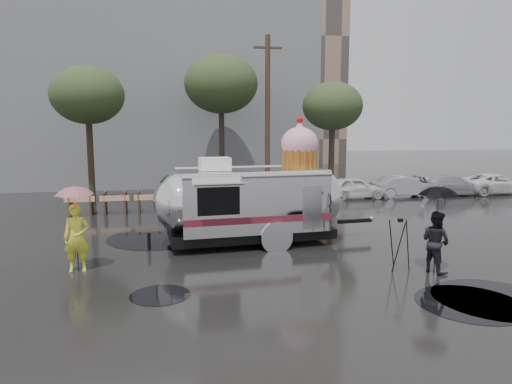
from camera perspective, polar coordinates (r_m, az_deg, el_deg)
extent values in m
plane|color=black|center=(12.61, 4.30, -10.07)|extent=(120.00, 120.00, 0.00)
cylinder|color=black|center=(16.82, -12.13, -5.56)|extent=(3.59, 3.59, 0.01)
cylinder|color=black|center=(12.11, 27.56, -11.75)|extent=(2.74, 2.74, 0.01)
cylinder|color=black|center=(11.25, -11.91, -12.48)|extent=(1.42, 1.42, 0.01)
cylinder|color=black|center=(11.59, 25.21, -12.47)|extent=(2.40, 2.40, 0.01)
cube|color=slate|center=(35.63, -12.72, 12.05)|extent=(22.00, 12.00, 13.00)
cylinder|color=#473323|center=(26.18, 1.44, 9.36)|extent=(0.28, 0.28, 9.00)
cube|color=#473323|center=(26.53, 1.47, 17.59)|extent=(1.60, 0.12, 0.12)
cylinder|color=#382D26|center=(24.84, -20.03, 5.31)|extent=(0.32, 0.32, 5.85)
ellipsoid|color=#283B1C|center=(24.87, -20.33, 11.30)|extent=(3.64, 3.64, 2.86)
cylinder|color=#382D26|center=(26.74, -4.31, 6.90)|extent=(0.32, 0.32, 6.75)
ellipsoid|color=#283B1C|center=(26.84, -4.38, 13.32)|extent=(4.20, 4.20, 3.30)
cylinder|color=#382D26|center=(26.25, 9.42, 5.32)|extent=(0.32, 0.32, 5.40)
ellipsoid|color=#283B1C|center=(26.24, 9.55, 10.56)|extent=(3.36, 3.36, 2.64)
cube|color=#473323|center=(22.22, -22.16, -1.37)|extent=(0.08, 0.80, 1.00)
cube|color=#473323|center=(22.06, -19.86, -1.32)|extent=(0.08, 0.80, 1.00)
cube|color=#E5590C|center=(21.73, -21.21, -0.86)|extent=(1.30, 0.04, 0.25)
cube|color=#473323|center=(21.98, -18.32, -1.28)|extent=(0.08, 0.80, 1.00)
cube|color=#473323|center=(21.88, -15.98, -1.22)|extent=(0.08, 0.80, 1.00)
cube|color=#E5590C|center=(21.51, -17.28, -0.75)|extent=(1.30, 0.04, 0.25)
cube|color=#473323|center=(21.84, -14.41, -1.18)|extent=(0.08, 0.80, 1.00)
cube|color=#473323|center=(21.81, -12.05, -1.12)|extent=(0.08, 0.80, 1.00)
cube|color=#E5590C|center=(21.41, -13.28, -0.65)|extent=(1.30, 0.04, 0.25)
imported|color=silver|center=(25.87, 12.17, 0.76)|extent=(4.00, 1.80, 1.40)
imported|color=#B2B2B7|center=(27.20, 17.99, 0.89)|extent=(4.00, 1.80, 1.40)
imported|color=#B2B2B7|center=(28.77, 23.21, 1.05)|extent=(4.20, 1.80, 1.44)
imported|color=silver|center=(30.57, 27.86, 1.20)|extent=(4.40, 1.90, 1.50)
cube|color=silver|center=(15.44, -0.73, -0.82)|extent=(4.97, 2.83, 1.97)
ellipsoid|color=silver|center=(16.20, 7.54, -0.47)|extent=(1.80, 2.62, 1.97)
ellipsoid|color=silver|center=(15.04, -9.65, -1.18)|extent=(1.80, 2.62, 1.97)
cube|color=black|center=(15.66, -0.72, -4.98)|extent=(5.60, 2.54, 0.33)
cylinder|color=black|center=(14.75, 2.44, -5.80)|extent=(0.78, 0.29, 0.77)
cylinder|color=black|center=(16.86, 0.13, -4.03)|extent=(0.78, 0.29, 0.77)
cylinder|color=silver|center=(14.60, 2.62, -5.73)|extent=(1.05, 0.18, 1.05)
cube|color=black|center=(17.01, 12.26, -3.55)|extent=(1.32, 0.22, 0.13)
sphere|color=silver|center=(17.30, 14.20, -3.23)|extent=(0.19, 0.19, 0.17)
cylinder|color=black|center=(15.23, -13.24, -6.00)|extent=(0.12, 0.12, 0.55)
cube|color=maroon|center=(14.34, 0.52, -3.52)|extent=(4.80, 0.35, 0.22)
cube|color=maroon|center=(16.72, -1.79, -1.85)|extent=(4.80, 0.35, 0.22)
cube|color=black|center=(13.92, -4.68, -1.15)|extent=(1.31, 0.12, 0.87)
cube|color=#A09D96|center=(13.58, -4.50, 0.95)|extent=(1.56, 0.64, 0.16)
cube|color=silver|center=(14.82, 7.07, -1.91)|extent=(0.66, 0.07, 1.42)
cube|color=white|center=(15.05, -5.19, 3.52)|extent=(1.03, 0.77, 0.42)
cylinder|color=orange|center=(15.81, 5.43, 4.14)|extent=(1.21, 1.21, 0.66)
ellipsoid|color=#F4A8C3|center=(15.79, 5.46, 6.04)|extent=(1.35, 1.35, 1.14)
cone|color=#F4A8C3|center=(15.78, 5.49, 8.10)|extent=(0.58, 0.58, 0.44)
sphere|color=red|center=(15.78, 5.50, 8.97)|extent=(0.23, 0.23, 0.22)
imported|color=yellow|center=(13.41, -21.50, -5.35)|extent=(0.69, 0.47, 1.87)
imported|color=pink|center=(13.22, -21.74, -0.98)|extent=(1.24, 1.24, 0.84)
cylinder|color=black|center=(13.44, -21.48, -5.82)|extent=(0.02, 0.02, 1.65)
imported|color=black|center=(13.36, 21.53, -5.81)|extent=(0.69, 0.91, 1.69)
imported|color=black|center=(13.15, 21.78, -1.01)|extent=(1.25, 1.25, 0.85)
cylinder|color=black|center=(13.37, 21.52, -5.89)|extent=(0.02, 0.02, 1.65)
cylinder|color=black|center=(13.38, 18.42, -6.32)|extent=(0.04, 0.33, 1.40)
cylinder|color=black|center=(13.40, 16.59, -6.21)|extent=(0.29, 0.17, 1.40)
cylinder|color=black|center=(13.03, 17.39, -6.65)|extent=(0.28, 0.19, 1.40)
cube|color=black|center=(13.11, 17.60, -3.38)|extent=(0.12, 0.10, 0.10)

